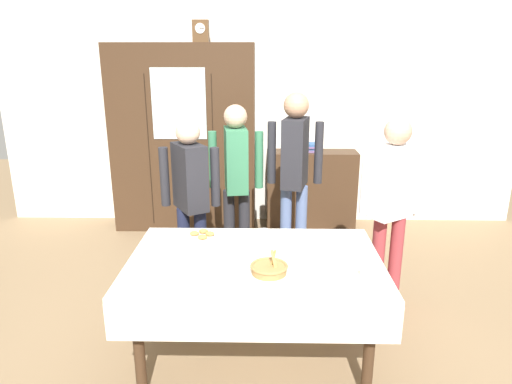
# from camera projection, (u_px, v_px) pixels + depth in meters

# --- Properties ---
(ground_plane) EXTENTS (12.00, 12.00, 0.00)m
(ground_plane) POSITION_uv_depth(u_px,v_px,m) (256.00, 336.00, 3.53)
(ground_plane) COLOR #846B4C
(ground_plane) RESTS_ON ground
(back_wall) EXTENTS (6.40, 0.10, 2.70)m
(back_wall) POSITION_uv_depth(u_px,v_px,m) (260.00, 115.00, 5.67)
(back_wall) COLOR silver
(back_wall) RESTS_ON ground
(dining_table) EXTENTS (1.71, 1.11, 0.75)m
(dining_table) POSITION_uv_depth(u_px,v_px,m) (255.00, 273.00, 3.11)
(dining_table) COLOR #3D2819
(dining_table) RESTS_ON ground
(wall_cabinet) EXTENTS (1.69, 0.46, 2.19)m
(wall_cabinet) POSITION_uv_depth(u_px,v_px,m) (184.00, 139.00, 5.48)
(wall_cabinet) COLOR #3D2819
(wall_cabinet) RESTS_ON ground
(mantel_clock) EXTENTS (0.18, 0.11, 0.24)m
(mantel_clock) POSITION_uv_depth(u_px,v_px,m) (201.00, 31.00, 5.12)
(mantel_clock) COLOR brown
(mantel_clock) RESTS_ON wall_cabinet
(bookshelf_low) EXTENTS (1.09, 0.35, 0.94)m
(bookshelf_low) POSITION_uv_depth(u_px,v_px,m) (311.00, 189.00, 5.68)
(bookshelf_low) COLOR #3D2819
(bookshelf_low) RESTS_ON ground
(book_stack) EXTENTS (0.15, 0.20, 0.10)m
(book_stack) POSITION_uv_depth(u_px,v_px,m) (312.00, 147.00, 5.53)
(book_stack) COLOR #664C7A
(book_stack) RESTS_ON bookshelf_low
(tea_cup_near_left) EXTENTS (0.13, 0.13, 0.06)m
(tea_cup_near_left) POSITION_uv_depth(u_px,v_px,m) (264.00, 234.00, 3.46)
(tea_cup_near_left) COLOR white
(tea_cup_near_left) RESTS_ON dining_table
(tea_cup_mid_right) EXTENTS (0.13, 0.13, 0.06)m
(tea_cup_mid_right) POSITION_uv_depth(u_px,v_px,m) (367.00, 274.00, 2.84)
(tea_cup_mid_right) COLOR white
(tea_cup_mid_right) RESTS_ON dining_table
(tea_cup_far_left) EXTENTS (0.13, 0.13, 0.06)m
(tea_cup_far_left) POSITION_uv_depth(u_px,v_px,m) (251.00, 242.00, 3.32)
(tea_cup_far_left) COLOR white
(tea_cup_far_left) RESTS_ON dining_table
(tea_cup_mid_left) EXTENTS (0.13, 0.13, 0.06)m
(tea_cup_mid_left) POSITION_uv_depth(u_px,v_px,m) (192.00, 281.00, 2.76)
(tea_cup_mid_left) COLOR white
(tea_cup_mid_left) RESTS_ON dining_table
(bread_basket) EXTENTS (0.24, 0.24, 0.16)m
(bread_basket) POSITION_uv_depth(u_px,v_px,m) (269.00, 268.00, 2.90)
(bread_basket) COLOR #9E7542
(bread_basket) RESTS_ON dining_table
(pastry_plate) EXTENTS (0.28, 0.28, 0.05)m
(pastry_plate) POSITION_uv_depth(u_px,v_px,m) (202.00, 236.00, 3.46)
(pastry_plate) COLOR white
(pastry_plate) RESTS_ON dining_table
(spoon_far_left) EXTENTS (0.12, 0.02, 0.01)m
(spoon_far_left) POSITION_uv_depth(u_px,v_px,m) (346.00, 253.00, 3.19)
(spoon_far_left) COLOR silver
(spoon_far_left) RESTS_ON dining_table
(spoon_center) EXTENTS (0.12, 0.02, 0.01)m
(spoon_center) POSITION_uv_depth(u_px,v_px,m) (158.00, 283.00, 2.78)
(spoon_center) COLOR silver
(spoon_center) RESTS_ON dining_table
(person_near_right_end) EXTENTS (0.52, 0.41, 1.55)m
(person_near_right_end) POSITION_uv_depth(u_px,v_px,m) (190.00, 190.00, 4.01)
(person_near_right_end) COLOR #191E38
(person_near_right_end) RESTS_ON ground
(person_behind_table_left) EXTENTS (0.52, 0.37, 1.60)m
(person_behind_table_left) POSITION_uv_depth(u_px,v_px,m) (392.00, 195.00, 3.73)
(person_behind_table_left) COLOR #933338
(person_behind_table_left) RESTS_ON ground
(person_by_cabinet) EXTENTS (0.52, 0.40, 1.74)m
(person_by_cabinet) POSITION_uv_depth(u_px,v_px,m) (295.00, 165.00, 4.33)
(person_by_cabinet) COLOR slate
(person_by_cabinet) RESTS_ON ground
(person_beside_shelf) EXTENTS (0.52, 0.39, 1.63)m
(person_beside_shelf) POSITION_uv_depth(u_px,v_px,m) (236.00, 172.00, 4.40)
(person_beside_shelf) COLOR #232328
(person_beside_shelf) RESTS_ON ground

